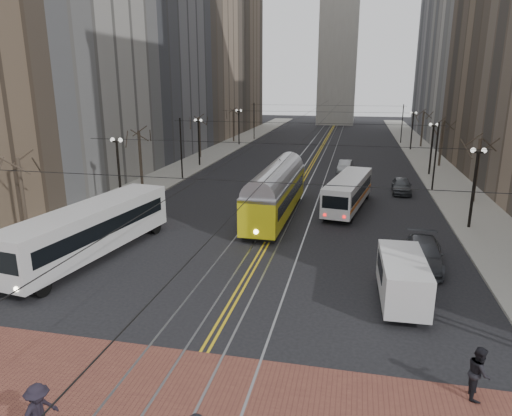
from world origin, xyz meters
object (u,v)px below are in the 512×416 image
at_px(rear_bus, 348,193).
at_px(sedan_parked, 423,254).
at_px(sedan_grey, 401,185).
at_px(cargo_van, 402,281).
at_px(pedestrian_c, 479,372).
at_px(pedestrian_d, 39,414).
at_px(transit_bus, 91,232).
at_px(streetcar, 276,196).
at_px(sedan_silver, 345,166).

xyz_separation_m(rear_bus, sedan_parked, (4.50, -11.63, -0.58)).
bearing_deg(rear_bus, sedan_grey, 64.03).
xyz_separation_m(cargo_van, pedestrian_c, (1.92, -6.50, -0.21)).
xyz_separation_m(pedestrian_c, pedestrian_d, (-12.99, -4.89, 0.03)).
xyz_separation_m(cargo_van, sedan_grey, (1.97, 23.45, -0.41)).
distance_m(transit_bus, streetcar, 14.45).
bearing_deg(pedestrian_d, cargo_van, -33.68).
height_order(streetcar, sedan_parked, streetcar).
bearing_deg(rear_bus, sedan_silver, 101.96).
bearing_deg(sedan_parked, pedestrian_c, -83.33).
height_order(streetcar, sedan_silver, streetcar).
bearing_deg(streetcar, sedan_parked, -38.58).
bearing_deg(sedan_silver, sedan_parked, -73.96).
height_order(streetcar, sedan_grey, streetcar).
bearing_deg(streetcar, rear_bus, 32.46).
xyz_separation_m(transit_bus, sedan_silver, (14.11, 31.01, -0.92)).
bearing_deg(sedan_silver, transit_bus, -108.87).
relative_size(cargo_van, pedestrian_c, 2.79).
relative_size(streetcar, pedestrian_c, 7.34).
bearing_deg(sedan_grey, rear_bus, -124.11).
distance_m(sedan_parked, pedestrian_c, 11.51).
bearing_deg(pedestrian_c, cargo_van, 22.33).
height_order(sedan_silver, pedestrian_c, pedestrian_c).
xyz_separation_m(transit_bus, sedan_grey, (19.68, 21.24, -0.85)).
height_order(cargo_van, sedan_parked, cargo_van).
distance_m(sedan_grey, pedestrian_d, 37.21).
bearing_deg(transit_bus, rear_bus, 51.97).
bearing_deg(streetcar, pedestrian_d, -95.20).
bearing_deg(sedan_silver, streetcar, -97.92).
height_order(streetcar, pedestrian_d, streetcar).
bearing_deg(pedestrian_d, streetcar, 4.32).
height_order(sedan_grey, sedan_silver, sedan_grey).
xyz_separation_m(cargo_van, pedestrian_d, (-11.07, -11.39, -0.17)).
bearing_deg(rear_bus, pedestrian_c, -68.71).
bearing_deg(sedan_grey, sedan_parked, -89.75).
relative_size(streetcar, sedan_grey, 3.15).
bearing_deg(sedan_silver, rear_bus, -81.98).
relative_size(rear_bus, sedan_silver, 2.53).
xyz_separation_m(streetcar, sedan_silver, (4.80, 19.96, -0.94)).
bearing_deg(rear_bus, pedestrian_d, -96.73).
bearing_deg(cargo_van, transit_bus, 171.30).
bearing_deg(sedan_grey, sedan_silver, 121.09).
bearing_deg(pedestrian_d, sedan_silver, 1.00).
height_order(rear_bus, sedan_grey, rear_bus).
bearing_deg(pedestrian_c, transit_bus, 71.94).
distance_m(streetcar, pedestrian_c, 22.30).
distance_m(transit_bus, cargo_van, 17.85).
bearing_deg(streetcar, sedan_silver, 77.47).
distance_m(sedan_silver, pedestrian_c, 40.10).
relative_size(sedan_parked, pedestrian_d, 2.74).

